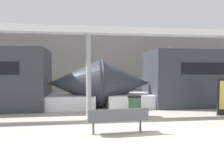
% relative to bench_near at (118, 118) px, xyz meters
% --- Properties ---
extents(ground_plane, '(60.00, 60.00, 0.00)m').
position_rel_bench_near_xyz_m(ground_plane, '(0.40, -0.31, -0.49)').
color(ground_plane, '#A8A093').
extents(station_wall, '(56.00, 0.20, 5.00)m').
position_rel_bench_near_xyz_m(station_wall, '(0.40, 10.34, 2.01)').
color(station_wall, gray).
rests_on(station_wall, ground_plane).
extents(bench_near, '(1.92, 0.58, 0.80)m').
position_rel_bench_near_xyz_m(bench_near, '(0.00, 0.00, 0.00)').
color(bench_near, '#4C4F54').
rests_on(bench_near, ground_plane).
extents(trash_bin, '(0.59, 0.59, 0.90)m').
position_rel_bench_near_xyz_m(trash_bin, '(1.13, 2.50, -0.04)').
color(trash_bin, '#2D5138').
rests_on(trash_bin, ground_plane).
extents(support_column_near, '(0.22, 0.22, 3.54)m').
position_rel_bench_near_xyz_m(support_column_near, '(-0.82, 2.78, 1.28)').
color(support_column_near, gray).
rests_on(support_column_near, ground_plane).
extents(canopy_beam, '(28.00, 0.60, 0.28)m').
position_rel_bench_near_xyz_m(canopy_beam, '(-0.82, 2.78, 3.18)').
color(canopy_beam, silver).
rests_on(canopy_beam, support_column_near).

